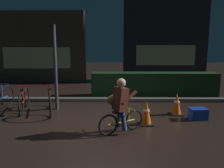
{
  "coord_description": "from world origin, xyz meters",
  "views": [
    {
      "loc": [
        0.26,
        -5.5,
        1.97
      ],
      "look_at": [
        0.2,
        0.6,
        0.9
      ],
      "focal_mm": 36.09,
      "sensor_mm": 36.0,
      "label": 1
    }
  ],
  "objects_px": {
    "street_post": "(55,68)",
    "blue_crate": "(198,114)",
    "traffic_cone_far": "(177,104)",
    "parked_bike_center_left": "(50,100)",
    "traffic_cone_near": "(146,113)",
    "parked_bike_left_mid": "(24,100)",
    "cyclist": "(120,106)"
  },
  "relations": [
    {
      "from": "street_post",
      "to": "blue_crate",
      "type": "distance_m",
      "value": 4.25
    },
    {
      "from": "traffic_cone_far",
      "to": "blue_crate",
      "type": "height_order",
      "value": "traffic_cone_far"
    },
    {
      "from": "parked_bike_center_left",
      "to": "traffic_cone_near",
      "type": "xyz_separation_m",
      "value": [
        2.69,
        -0.98,
        -0.06
      ]
    },
    {
      "from": "street_post",
      "to": "parked_bike_left_mid",
      "type": "height_order",
      "value": "street_post"
    },
    {
      "from": "parked_bike_left_mid",
      "to": "blue_crate",
      "type": "distance_m",
      "value": 5.0
    },
    {
      "from": "street_post",
      "to": "parked_bike_left_mid",
      "type": "relative_size",
      "value": 1.61
    },
    {
      "from": "street_post",
      "to": "traffic_cone_far",
      "type": "distance_m",
      "value": 3.7
    },
    {
      "from": "parked_bike_left_mid",
      "to": "traffic_cone_near",
      "type": "relative_size",
      "value": 2.57
    },
    {
      "from": "traffic_cone_near",
      "to": "blue_crate",
      "type": "xyz_separation_m",
      "value": [
        1.44,
        0.4,
        -0.15
      ]
    },
    {
      "from": "cyclist",
      "to": "traffic_cone_far",
      "type": "bearing_deg",
      "value": 7.44
    },
    {
      "from": "parked_bike_center_left",
      "to": "blue_crate",
      "type": "height_order",
      "value": "parked_bike_center_left"
    },
    {
      "from": "parked_bike_left_mid",
      "to": "parked_bike_center_left",
      "type": "distance_m",
      "value": 0.83
    },
    {
      "from": "street_post",
      "to": "blue_crate",
      "type": "relative_size",
      "value": 5.8
    },
    {
      "from": "blue_crate",
      "to": "cyclist",
      "type": "relative_size",
      "value": 0.35
    },
    {
      "from": "parked_bike_center_left",
      "to": "traffic_cone_near",
      "type": "relative_size",
      "value": 2.72
    },
    {
      "from": "street_post",
      "to": "traffic_cone_near",
      "type": "bearing_deg",
      "value": -26.91
    },
    {
      "from": "parked_bike_center_left",
      "to": "cyclist",
      "type": "relative_size",
      "value": 1.34
    },
    {
      "from": "traffic_cone_near",
      "to": "blue_crate",
      "type": "relative_size",
      "value": 1.4
    },
    {
      "from": "blue_crate",
      "to": "cyclist",
      "type": "distance_m",
      "value": 2.35
    },
    {
      "from": "street_post",
      "to": "blue_crate",
      "type": "height_order",
      "value": "street_post"
    },
    {
      "from": "blue_crate",
      "to": "parked_bike_left_mid",
      "type": "bearing_deg",
      "value": 171.55
    },
    {
      "from": "traffic_cone_near",
      "to": "cyclist",
      "type": "height_order",
      "value": "cyclist"
    },
    {
      "from": "cyclist",
      "to": "traffic_cone_near",
      "type": "bearing_deg",
      "value": 6.98
    },
    {
      "from": "parked_bike_center_left",
      "to": "blue_crate",
      "type": "relative_size",
      "value": 3.8
    },
    {
      "from": "parked_bike_left_mid",
      "to": "traffic_cone_far",
      "type": "xyz_separation_m",
      "value": [
        4.48,
        -0.32,
        -0.03
      ]
    },
    {
      "from": "parked_bike_center_left",
      "to": "traffic_cone_near",
      "type": "height_order",
      "value": "parked_bike_center_left"
    },
    {
      "from": "traffic_cone_far",
      "to": "cyclist",
      "type": "height_order",
      "value": "cyclist"
    },
    {
      "from": "blue_crate",
      "to": "cyclist",
      "type": "xyz_separation_m",
      "value": [
        -2.1,
        -0.94,
        0.48
      ]
    },
    {
      "from": "traffic_cone_near",
      "to": "blue_crate",
      "type": "height_order",
      "value": "traffic_cone_near"
    },
    {
      "from": "blue_crate",
      "to": "street_post",
      "type": "bearing_deg",
      "value": 167.32
    },
    {
      "from": "parked_bike_center_left",
      "to": "traffic_cone_near",
      "type": "distance_m",
      "value": 2.86
    },
    {
      "from": "blue_crate",
      "to": "parked_bike_center_left",
      "type": "bearing_deg",
      "value": 171.96
    }
  ]
}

